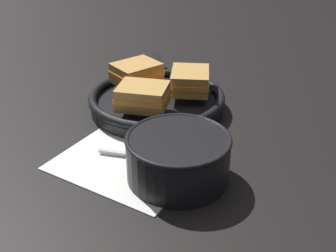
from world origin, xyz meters
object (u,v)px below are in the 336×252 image
sandwich_near_left (190,81)px  sandwich_far_left (143,96)px  soup_bowl (178,155)px  spoon (153,158)px  skillet (157,100)px  sandwich_near_right (136,73)px

sandwich_near_left → sandwich_far_left: (-0.06, -0.12, 0.00)m
sandwich_near_left → soup_bowl: bearing=-71.8°
soup_bowl → sandwich_near_left: 0.28m
soup_bowl → spoon: size_ratio=1.18×
sandwich_far_left → spoon: bearing=-55.5°
skillet → sandwich_near_left: size_ratio=3.30×
skillet → sandwich_near_right: sandwich_near_right is taller
skillet → spoon: bearing=-65.7°
spoon → soup_bowl: bearing=-35.2°
soup_bowl → sandwich_far_left: sandwich_far_left is taller
soup_bowl → sandwich_far_left: size_ratio=1.50×
spoon → sandwich_near_right: bearing=113.2°
sandwich_near_right → sandwich_far_left: (0.07, -0.11, 0.00)m
sandwich_near_right → soup_bowl: bearing=-49.4°
sandwich_near_right → sandwich_far_left: size_ratio=1.09×
soup_bowl → sandwich_near_right: (-0.22, 0.25, 0.02)m
skillet → sandwich_near_left: (0.06, 0.04, 0.04)m
sandwich_far_left → soup_bowl: bearing=-45.5°
sandwich_far_left → sandwich_near_right: bearing=124.4°
spoon → sandwich_near_left: sandwich_near_left is taller
sandwich_near_right → sandwich_near_left: bearing=4.4°
spoon → sandwich_near_right: 0.28m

